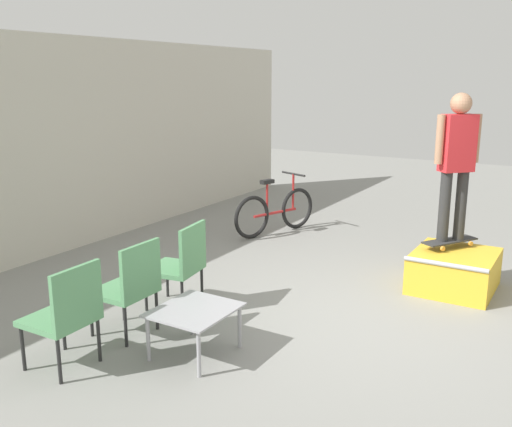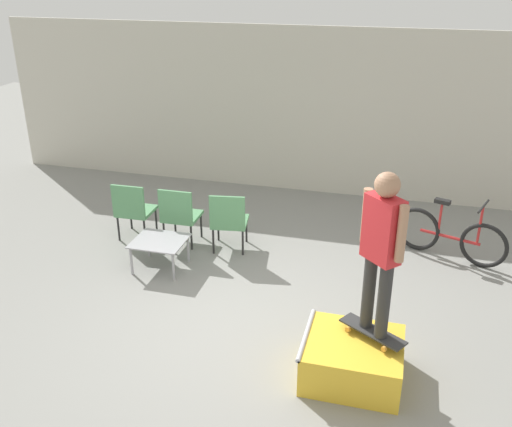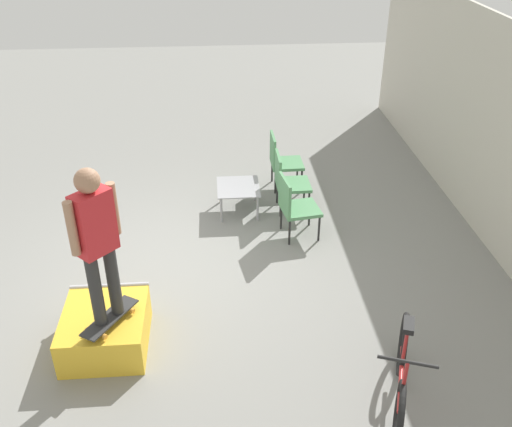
{
  "view_description": "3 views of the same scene",
  "coord_description": "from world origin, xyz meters",
  "px_view_note": "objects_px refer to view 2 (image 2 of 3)",
  "views": [
    {
      "loc": [
        -5.25,
        -1.85,
        2.44
      ],
      "look_at": [
        -0.05,
        1.28,
        0.98
      ],
      "focal_mm": 40.0,
      "sensor_mm": 36.0,
      "label": 1
    },
    {
      "loc": [
        1.67,
        -5.46,
        4.03
      ],
      "look_at": [
        -0.11,
        1.11,
        0.98
      ],
      "focal_mm": 40.0,
      "sensor_mm": 36.0,
      "label": 2
    },
    {
      "loc": [
        6.3,
        0.71,
        4.51
      ],
      "look_at": [
        0.02,
        1.2,
        0.82
      ],
      "focal_mm": 40.0,
      "sensor_mm": 36.0,
      "label": 3
    }
  ],
  "objects_px": {
    "skate_ramp_box": "(353,359)",
    "skateboard_on_ramp": "(373,332)",
    "patio_chair_left": "(133,208)",
    "bicycle": "(450,236)",
    "coffee_table": "(160,244)",
    "patio_chair_center": "(180,213)",
    "patio_chair_right": "(229,219)",
    "person_skater": "(382,242)"
  },
  "relations": [
    {
      "from": "skate_ramp_box",
      "to": "skateboard_on_ramp",
      "type": "relative_size",
      "value": 1.42
    },
    {
      "from": "patio_chair_left",
      "to": "bicycle",
      "type": "bearing_deg",
      "value": -173.68
    },
    {
      "from": "coffee_table",
      "to": "patio_chair_center",
      "type": "height_order",
      "value": "patio_chair_center"
    },
    {
      "from": "patio_chair_center",
      "to": "patio_chair_right",
      "type": "xyz_separation_m",
      "value": [
        0.78,
        0.0,
        0.0
      ]
    },
    {
      "from": "patio_chair_left",
      "to": "person_skater",
      "type": "bearing_deg",
      "value": 148.12
    },
    {
      "from": "patio_chair_right",
      "to": "skateboard_on_ramp",
      "type": "bearing_deg",
      "value": 126.08
    },
    {
      "from": "skate_ramp_box",
      "to": "skateboard_on_ramp",
      "type": "height_order",
      "value": "skateboard_on_ramp"
    },
    {
      "from": "patio_chair_right",
      "to": "bicycle",
      "type": "bearing_deg",
      "value": -177.92
    },
    {
      "from": "person_skater",
      "to": "coffee_table",
      "type": "distance_m",
      "value": 3.6
    },
    {
      "from": "bicycle",
      "to": "skate_ramp_box",
      "type": "bearing_deg",
      "value": -90.33
    },
    {
      "from": "coffee_table",
      "to": "patio_chair_center",
      "type": "xyz_separation_m",
      "value": [
        0.0,
        0.76,
        0.14
      ]
    },
    {
      "from": "person_skater",
      "to": "skateboard_on_ramp",
      "type": "bearing_deg",
      "value": 133.69
    },
    {
      "from": "coffee_table",
      "to": "patio_chair_left",
      "type": "distance_m",
      "value": 1.09
    },
    {
      "from": "skate_ramp_box",
      "to": "skateboard_on_ramp",
      "type": "bearing_deg",
      "value": 32.78
    },
    {
      "from": "skateboard_on_ramp",
      "to": "person_skater",
      "type": "xyz_separation_m",
      "value": [
        0.0,
        -0.0,
        1.03
      ]
    },
    {
      "from": "skate_ramp_box",
      "to": "person_skater",
      "type": "height_order",
      "value": "person_skater"
    },
    {
      "from": "skate_ramp_box",
      "to": "coffee_table",
      "type": "distance_m",
      "value": 3.31
    },
    {
      "from": "skateboard_on_ramp",
      "to": "coffee_table",
      "type": "relative_size",
      "value": 1.0
    },
    {
      "from": "skate_ramp_box",
      "to": "patio_chair_center",
      "type": "bearing_deg",
      "value": 140.41
    },
    {
      "from": "patio_chair_center",
      "to": "patio_chair_right",
      "type": "height_order",
      "value": "same"
    },
    {
      "from": "skate_ramp_box",
      "to": "person_skater",
      "type": "xyz_separation_m",
      "value": [
        0.17,
        0.11,
        1.34
      ]
    },
    {
      "from": "skateboard_on_ramp",
      "to": "coffee_table",
      "type": "xyz_separation_m",
      "value": [
        -3.05,
        1.51,
        -0.14
      ]
    },
    {
      "from": "person_skater",
      "to": "bicycle",
      "type": "xyz_separation_m",
      "value": [
        0.89,
        2.89,
        -1.2
      ]
    },
    {
      "from": "skateboard_on_ramp",
      "to": "coffee_table",
      "type": "height_order",
      "value": "skateboard_on_ramp"
    },
    {
      "from": "skateboard_on_ramp",
      "to": "patio_chair_center",
      "type": "bearing_deg",
      "value": 175.07
    },
    {
      "from": "patio_chair_left",
      "to": "patio_chair_center",
      "type": "xyz_separation_m",
      "value": [
        0.77,
        -0.0,
        0.0
      ]
    },
    {
      "from": "person_skater",
      "to": "coffee_table",
      "type": "bearing_deg",
      "value": -162.68
    },
    {
      "from": "patio_chair_left",
      "to": "bicycle",
      "type": "distance_m",
      "value": 4.75
    },
    {
      "from": "patio_chair_center",
      "to": "patio_chair_right",
      "type": "relative_size",
      "value": 1.0
    },
    {
      "from": "person_skater",
      "to": "bicycle",
      "type": "relative_size",
      "value": 1.11
    },
    {
      "from": "skateboard_on_ramp",
      "to": "person_skater",
      "type": "distance_m",
      "value": 1.03
    },
    {
      "from": "bicycle",
      "to": "skateboard_on_ramp",
      "type": "bearing_deg",
      "value": -87.97
    },
    {
      "from": "patio_chair_right",
      "to": "bicycle",
      "type": "distance_m",
      "value": 3.23
    },
    {
      "from": "person_skater",
      "to": "patio_chair_right",
      "type": "xyz_separation_m",
      "value": [
        -2.27,
        2.27,
        -1.04
      ]
    },
    {
      "from": "person_skater",
      "to": "patio_chair_right",
      "type": "height_order",
      "value": "person_skater"
    },
    {
      "from": "person_skater",
      "to": "patio_chair_left",
      "type": "distance_m",
      "value": 4.56
    },
    {
      "from": "bicycle",
      "to": "patio_chair_center",
      "type": "bearing_deg",
      "value": -151.88
    },
    {
      "from": "skate_ramp_box",
      "to": "patio_chair_right",
      "type": "bearing_deg",
      "value": 131.39
    },
    {
      "from": "patio_chair_left",
      "to": "bicycle",
      "type": "xyz_separation_m",
      "value": [
        4.71,
        0.62,
        -0.16
      ]
    },
    {
      "from": "patio_chair_left",
      "to": "patio_chair_right",
      "type": "xyz_separation_m",
      "value": [
        1.55,
        0.0,
        0.0
      ]
    },
    {
      "from": "person_skater",
      "to": "patio_chair_left",
      "type": "relative_size",
      "value": 1.84
    },
    {
      "from": "skate_ramp_box",
      "to": "skateboard_on_ramp",
      "type": "distance_m",
      "value": 0.37
    }
  ]
}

